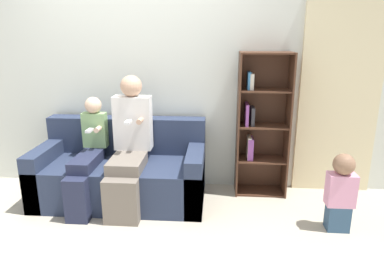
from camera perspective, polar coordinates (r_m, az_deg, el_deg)
ground_plane at (r=3.37m, az=-11.77°, el=-15.19°), size 14.00×14.00×0.00m
back_wall at (r=3.85m, az=-9.02°, el=8.91°), size 10.00×0.06×2.55m
curtain_panel at (r=3.95m, az=23.31°, el=4.79°), size 0.83×0.04×2.11m
couch at (r=3.70m, az=-11.56°, el=-7.30°), size 1.72×0.81×0.82m
adult_seated at (r=3.44m, az=-10.41°, el=-2.17°), size 0.38×0.74×1.30m
child_seated at (r=3.56m, az=-17.05°, el=-4.27°), size 0.25×0.75×1.07m
toddler_standing at (r=3.30m, az=23.54°, el=-9.56°), size 0.24×0.19×0.72m
bookshelf at (r=3.72m, az=11.27°, el=0.59°), size 0.54×0.31×1.53m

